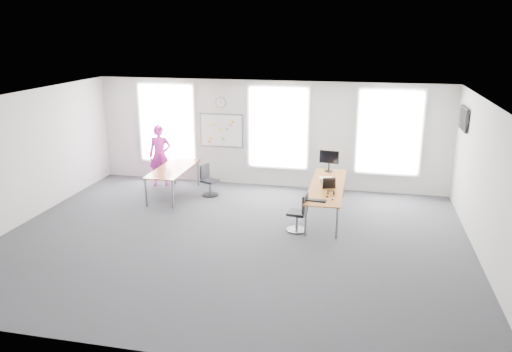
% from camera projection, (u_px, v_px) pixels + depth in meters
% --- Properties ---
extents(floor, '(10.00, 10.00, 0.00)m').
position_uv_depth(floor, '(232.00, 240.00, 10.72)').
color(floor, '#26252A').
rests_on(floor, ground).
extents(ceiling, '(10.00, 10.00, 0.00)m').
position_uv_depth(ceiling, '(230.00, 100.00, 9.87)').
color(ceiling, silver).
rests_on(ceiling, ground).
extents(wall_back, '(10.00, 0.00, 10.00)m').
position_uv_depth(wall_back, '(268.00, 134.00, 14.04)').
color(wall_back, silver).
rests_on(wall_back, ground).
extents(wall_front, '(10.00, 0.00, 10.00)m').
position_uv_depth(wall_front, '(151.00, 256.00, 6.55)').
color(wall_front, silver).
rests_on(wall_front, ground).
extents(wall_left, '(0.00, 10.00, 10.00)m').
position_uv_depth(wall_left, '(18.00, 160.00, 11.32)').
color(wall_left, silver).
rests_on(wall_left, ground).
extents(wall_right, '(0.00, 10.00, 10.00)m').
position_uv_depth(wall_right, '(490.00, 189.00, 9.27)').
color(wall_right, silver).
rests_on(wall_right, ground).
extents(window_left, '(1.60, 0.06, 2.20)m').
position_uv_depth(window_left, '(167.00, 123.00, 14.57)').
color(window_left, white).
rests_on(window_left, wall_back).
extents(window_mid, '(1.60, 0.06, 2.20)m').
position_uv_depth(window_mid, '(278.00, 128.00, 13.89)').
color(window_mid, white).
rests_on(window_mid, wall_back).
extents(window_right, '(1.60, 0.06, 2.20)m').
position_uv_depth(window_right, '(389.00, 132.00, 13.28)').
color(window_right, white).
rests_on(window_right, wall_back).
extents(desk_right, '(0.80, 2.99, 0.73)m').
position_uv_depth(desk_right, '(327.00, 187.00, 12.03)').
color(desk_right, '#AC7531').
rests_on(desk_right, ground).
extents(desk_left, '(0.84, 2.09, 0.76)m').
position_uv_depth(desk_left, '(173.00, 170.00, 13.39)').
color(desk_left, '#AC7531').
rests_on(desk_left, ground).
extents(chair_right, '(0.47, 0.47, 0.87)m').
position_uv_depth(chair_right, '(299.00, 215.00, 11.09)').
color(chair_right, black).
rests_on(chair_right, ground).
extents(chair_left, '(0.49, 0.49, 0.85)m').
position_uv_depth(chair_left, '(209.00, 182.00, 13.50)').
color(chair_left, black).
rests_on(chair_left, ground).
extents(person, '(0.73, 0.58, 1.75)m').
position_uv_depth(person, '(160.00, 155.00, 14.22)').
color(person, '#D629AB').
rests_on(person, ground).
extents(whiteboard, '(1.20, 0.03, 0.90)m').
position_uv_depth(whiteboard, '(221.00, 131.00, 14.27)').
color(whiteboard, white).
rests_on(whiteboard, wall_back).
extents(wall_clock, '(0.30, 0.04, 0.30)m').
position_uv_depth(wall_clock, '(221.00, 103.00, 14.05)').
color(wall_clock, gray).
rests_on(wall_clock, wall_back).
extents(tv, '(0.06, 0.90, 0.55)m').
position_uv_depth(tv, '(464.00, 119.00, 11.86)').
color(tv, black).
rests_on(tv, wall_right).
extents(keyboard, '(0.45, 0.21, 0.02)m').
position_uv_depth(keyboard, '(317.00, 201.00, 10.93)').
color(keyboard, black).
rests_on(keyboard, desk_right).
extents(mouse, '(0.06, 0.10, 0.04)m').
position_uv_depth(mouse, '(333.00, 199.00, 11.00)').
color(mouse, black).
rests_on(mouse, desk_right).
extents(lens_cap, '(0.06, 0.06, 0.01)m').
position_uv_depth(lens_cap, '(327.00, 197.00, 11.19)').
color(lens_cap, black).
rests_on(lens_cap, desk_right).
extents(headphones, '(0.17, 0.09, 0.10)m').
position_uv_depth(headphones, '(331.00, 193.00, 11.34)').
color(headphones, black).
rests_on(headphones, desk_right).
extents(laptop_sleeve, '(0.31, 0.25, 0.25)m').
position_uv_depth(laptop_sleeve, '(329.00, 184.00, 11.76)').
color(laptop_sleeve, black).
rests_on(laptop_sleeve, desk_right).
extents(paper_stack, '(0.35, 0.29, 0.11)m').
position_uv_depth(paper_stack, '(326.00, 180.00, 12.28)').
color(paper_stack, beige).
rests_on(paper_stack, desk_right).
extents(monitor, '(0.51, 0.21, 0.57)m').
position_uv_depth(monitor, '(329.00, 159.00, 13.08)').
color(monitor, black).
rests_on(monitor, desk_right).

